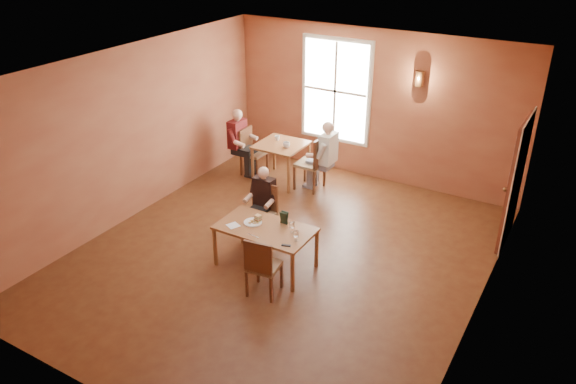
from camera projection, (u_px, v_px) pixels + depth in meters
The scene contains 28 objects.
ground at pixel (282, 255), 8.96m from camera, with size 6.00×7.00×0.01m, color brown.
wall_back at pixel (373, 106), 10.99m from camera, with size 6.00×0.04×3.00m, color brown.
wall_front at pixel (101, 296), 5.59m from camera, with size 6.00×0.04×3.00m, color brown.
wall_left at pixel (132, 134), 9.64m from camera, with size 0.04×7.00×3.00m, color brown.
wall_right at pixel (489, 221), 6.93m from camera, with size 0.04×7.00×3.00m, color brown.
ceiling at pixel (281, 70), 7.61m from camera, with size 6.00×7.00×0.04m, color white.
window at pixel (335, 91), 11.22m from camera, with size 1.36×0.10×1.96m, color white.
door at pixel (513, 183), 8.94m from camera, with size 0.12×1.04×2.10m, color maroon.
wall_sconce at pixel (420, 79), 10.19m from camera, with size 0.16×0.16×0.28m, color brown.
main_table at pixel (266, 247), 8.56m from camera, with size 1.45×0.82×0.68m, color brown, non-canonical shape.
chair_diner_main at pixel (261, 214), 9.23m from camera, with size 0.42×0.42×0.94m, color brown, non-canonical shape.
diner_main at pixel (260, 208), 9.16m from camera, with size 0.47×0.47×1.16m, color black, non-canonical shape.
chair_empty at pixel (264, 265), 7.90m from camera, with size 0.41×0.41×0.94m, color #5C3516, non-canonical shape.
plate_food at pixel (253, 222), 8.52m from camera, with size 0.28×0.28×0.04m, color silver.
sandwich at pixel (258, 219), 8.53m from camera, with size 0.08×0.08×0.10m, color tan.
goblet_a at pixel (292, 227), 8.24m from camera, with size 0.08×0.08×0.19m, color white, non-canonical shape.
goblet_b at pixel (296, 236), 8.03m from camera, with size 0.07×0.07×0.18m, color white, non-canonical shape.
menu_stand at pixel (284, 218), 8.47m from camera, with size 0.12×0.06×0.20m, color black.
knife at pixel (253, 236), 8.19m from camera, with size 0.20×0.02×0.00m, color white.
napkin at pixel (233, 225), 8.46m from camera, with size 0.17×0.17×0.01m, color white.
sunglasses at pixel (286, 245), 7.95m from camera, with size 0.13×0.04×0.02m, color black.
second_table at pixel (281, 162), 11.27m from camera, with size 0.91×0.91×0.80m, color brown, non-canonical shape.
chair_diner_white at pixel (310, 162), 10.91m from camera, with size 0.48×0.48×1.09m, color #582C19, non-canonical shape.
diner_white at pixel (311, 156), 10.84m from camera, with size 0.54×0.54×1.36m, color white, non-canonical shape.
chair_diner_maroon at pixel (254, 152), 11.52m from camera, with size 0.43×0.43×0.98m, color brown, non-canonical shape.
diner_maroon at pixel (253, 144), 11.46m from camera, with size 0.53×0.53×1.33m, color #57131A, non-canonical shape.
cup_a at pixel (286, 145), 10.90m from camera, with size 0.14×0.14×0.11m, color silver.
cup_b at pixel (277, 138), 11.24m from camera, with size 0.10×0.10×0.10m, color white.
Camera 1 is at (3.90, -6.46, 4.94)m, focal length 35.00 mm.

